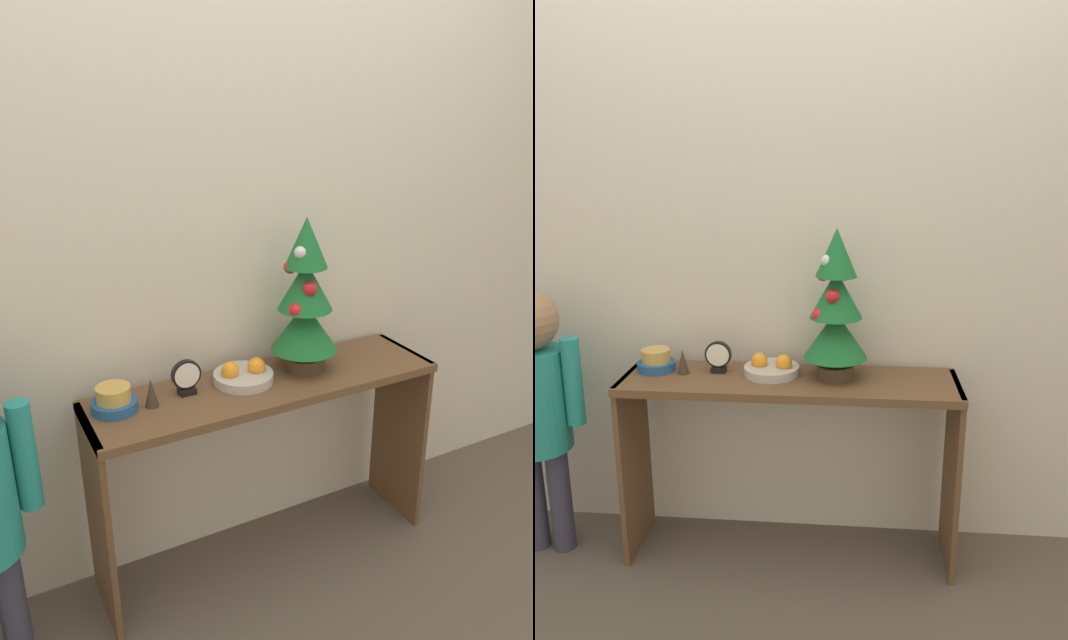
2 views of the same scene
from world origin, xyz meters
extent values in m
plane|color=brown|center=(0.00, 0.00, 0.00)|extent=(12.00, 12.00, 0.00)
cube|color=beige|center=(0.00, 0.38, 1.25)|extent=(7.00, 0.05, 2.50)
cube|color=brown|center=(0.00, 0.17, 0.71)|extent=(1.24, 0.34, 0.03)
cube|color=brown|center=(-0.61, 0.17, 0.36)|extent=(0.02, 0.31, 0.73)
cube|color=brown|center=(0.61, 0.17, 0.36)|extent=(0.02, 0.31, 0.73)
cylinder|color=#4C3828|center=(0.17, 0.20, 0.75)|extent=(0.14, 0.14, 0.05)
cylinder|color=brown|center=(0.17, 0.20, 0.80)|extent=(0.02, 0.02, 0.04)
cone|color=#19662D|center=(0.17, 0.20, 0.89)|extent=(0.23, 0.23, 0.17)
cone|color=#19662D|center=(0.17, 0.20, 1.04)|extent=(0.19, 0.19, 0.17)
cone|color=#19662D|center=(0.17, 0.20, 1.19)|extent=(0.15, 0.15, 0.17)
sphere|color=red|center=(0.16, 0.15, 1.05)|extent=(0.05, 0.05, 0.05)
sphere|color=silver|center=(0.13, 0.18, 1.17)|extent=(0.04, 0.04, 0.04)
sphere|color=red|center=(0.12, 0.22, 1.11)|extent=(0.05, 0.05, 0.05)
sphere|color=#2D4CA8|center=(0.19, 0.24, 1.11)|extent=(0.06, 0.06, 0.06)
sphere|color=red|center=(0.11, 0.16, 0.97)|extent=(0.05, 0.05, 0.05)
sphere|color=#2D4CA8|center=(0.20, 0.19, 1.15)|extent=(0.04, 0.04, 0.04)
cylinder|color=#B7B2A8|center=(-0.07, 0.21, 0.74)|extent=(0.21, 0.21, 0.03)
sphere|color=orange|center=(-0.02, 0.20, 0.78)|extent=(0.06, 0.06, 0.06)
sphere|color=orange|center=(-0.12, 0.21, 0.78)|extent=(0.06, 0.06, 0.06)
cylinder|color=#235189|center=(-0.51, 0.22, 0.75)|extent=(0.14, 0.14, 0.03)
cylinder|color=gold|center=(-0.51, 0.22, 0.79)|extent=(0.11, 0.11, 0.05)
cube|color=black|center=(-0.27, 0.22, 0.74)|extent=(0.06, 0.04, 0.02)
cylinder|color=black|center=(-0.27, 0.22, 0.80)|extent=(0.10, 0.02, 0.10)
cylinder|color=white|center=(-0.27, 0.21, 0.80)|extent=(0.09, 0.00, 0.09)
cone|color=#382D23|center=(-0.40, 0.19, 0.78)|extent=(0.04, 0.04, 0.09)
cylinder|color=#38384C|center=(-0.90, 0.11, 0.22)|extent=(0.08, 0.08, 0.43)
cylinder|color=teal|center=(-0.95, 0.11, 0.63)|extent=(0.24, 0.24, 0.39)
cylinder|color=teal|center=(-0.80, 0.11, 0.71)|extent=(0.07, 0.07, 0.33)
camera|label=1|loc=(-0.90, -1.53, 1.69)|focal=35.00mm
camera|label=2|loc=(0.24, -1.97, 1.53)|focal=35.00mm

